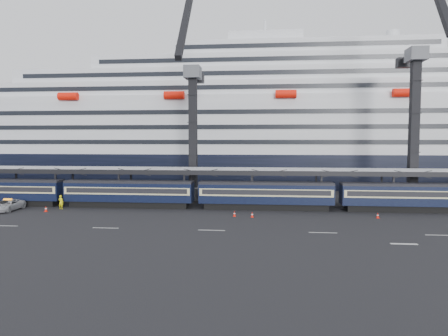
% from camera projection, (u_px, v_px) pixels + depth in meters
% --- Properties ---
extents(ground, '(260.00, 260.00, 0.00)m').
position_uv_depth(ground, '(335.00, 225.00, 46.36)').
color(ground, black).
rests_on(ground, ground).
extents(lane_markings, '(111.00, 4.27, 0.02)m').
position_uv_depth(lane_markings, '(427.00, 238.00, 40.39)').
color(lane_markings, beige).
rests_on(lane_markings, ground).
extents(train, '(133.05, 3.00, 4.05)m').
position_uv_depth(train, '(289.00, 194.00, 56.58)').
color(train, black).
rests_on(train, ground).
extents(canopy, '(130.00, 6.25, 5.53)m').
position_uv_depth(canopy, '(319.00, 171.00, 59.90)').
color(canopy, '#9EA0A7').
rests_on(canopy, ground).
extents(cruise_ship, '(214.09, 28.84, 34.00)m').
position_uv_depth(cruise_ship, '(295.00, 129.00, 91.27)').
color(cruise_ship, black).
rests_on(cruise_ship, ground).
extents(crane_dark_near, '(4.50, 17.75, 35.08)m').
position_uv_depth(crane_dark_near, '(193.00, 128.00, 65.89)').
color(crane_dark_near, '#515459').
rests_on(crane_dark_near, ground).
extents(crane_dark_mid, '(4.50, 18.24, 39.64)m').
position_uv_depth(crane_dark_mid, '(415.00, 118.00, 61.47)').
color(crane_dark_mid, '#515459').
rests_on(crane_dark_mid, ground).
extents(pickup_truck, '(2.75, 5.61, 1.53)m').
position_uv_depth(pickup_truck, '(8.00, 205.00, 55.88)').
color(pickup_truck, '#A0A2A7').
rests_on(pickup_truck, ground).
extents(worker, '(0.80, 0.60, 2.01)m').
position_uv_depth(worker, '(61.00, 202.00, 57.16)').
color(worker, '#FFF30D').
rests_on(worker, ground).
extents(traffic_cone_b, '(0.39, 0.39, 0.79)m').
position_uv_depth(traffic_cone_b, '(46.00, 209.00, 55.10)').
color(traffic_cone_b, '#FF1808').
rests_on(traffic_cone_b, ground).
extents(traffic_cone_c, '(0.36, 0.36, 0.72)m').
position_uv_depth(traffic_cone_c, '(234.00, 214.00, 51.67)').
color(traffic_cone_c, '#FF1808').
rests_on(traffic_cone_c, ground).
extents(traffic_cone_d, '(0.35, 0.35, 0.71)m').
position_uv_depth(traffic_cone_d, '(252.00, 215.00, 51.05)').
color(traffic_cone_d, '#FF1808').
rests_on(traffic_cone_d, ground).
extents(traffic_cone_e, '(0.36, 0.36, 0.71)m').
position_uv_depth(traffic_cone_e, '(378.00, 215.00, 50.48)').
color(traffic_cone_e, '#FF1808').
rests_on(traffic_cone_e, ground).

